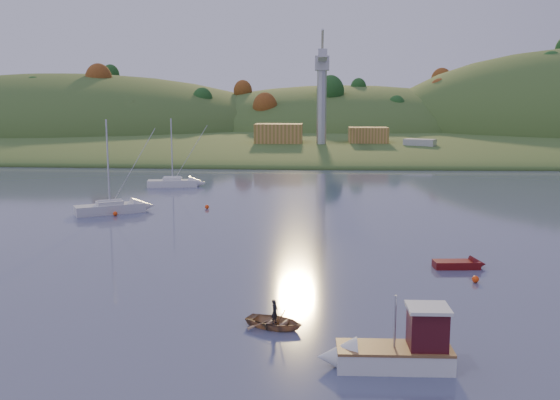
# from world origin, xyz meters

# --- Properties ---
(far_shore) EXTENTS (620.00, 220.00, 1.50)m
(far_shore) POSITION_xyz_m (0.00, 230.00, 0.00)
(far_shore) COLOR #315221
(far_shore) RESTS_ON ground
(shore_slope) EXTENTS (640.00, 150.00, 7.00)m
(shore_slope) POSITION_xyz_m (0.00, 165.00, 0.00)
(shore_slope) COLOR #315221
(shore_slope) RESTS_ON ground
(hill_left) EXTENTS (170.00, 140.00, 44.00)m
(hill_left) POSITION_xyz_m (-90.00, 200.00, 0.00)
(hill_left) COLOR #315221
(hill_left) RESTS_ON ground
(hill_center) EXTENTS (140.00, 120.00, 36.00)m
(hill_center) POSITION_xyz_m (10.00, 210.00, 0.00)
(hill_center) COLOR #315221
(hill_center) RESTS_ON ground
(hillside_trees) EXTENTS (280.00, 50.00, 32.00)m
(hillside_trees) POSITION_xyz_m (0.00, 185.00, 0.00)
(hillside_trees) COLOR #1B4C1D
(hillside_trees) RESTS_ON ground
(wharf) EXTENTS (42.00, 16.00, 2.40)m
(wharf) POSITION_xyz_m (5.00, 122.00, 1.20)
(wharf) COLOR slate
(wharf) RESTS_ON ground
(shed_west) EXTENTS (11.00, 8.00, 4.80)m
(shed_west) POSITION_xyz_m (-8.00, 123.00, 4.80)
(shed_west) COLOR olive
(shed_west) RESTS_ON wharf
(shed_east) EXTENTS (9.00, 7.00, 4.00)m
(shed_east) POSITION_xyz_m (13.00, 124.00, 4.40)
(shed_east) COLOR olive
(shed_east) RESTS_ON wharf
(dock_crane) EXTENTS (3.20, 28.00, 20.30)m
(dock_crane) POSITION_xyz_m (2.00, 118.39, 17.17)
(dock_crane) COLOR #B7B7BC
(dock_crane) RESTS_ON wharf
(fishing_boat) EXTENTS (6.54, 2.14, 4.15)m
(fishing_boat) POSITION_xyz_m (4.52, 4.99, 0.92)
(fishing_boat) COLOR white
(fishing_boat) RESTS_ON ground
(sailboat_near) EXTENTS (7.78, 5.91, 10.66)m
(sailboat_near) POSITION_xyz_m (-22.38, 44.78, 0.70)
(sailboat_near) COLOR silver
(sailboat_near) RESTS_ON ground
(sailboat_far) EXTENTS (7.54, 3.32, 10.11)m
(sailboat_far) POSITION_xyz_m (-20.32, 66.96, 0.68)
(sailboat_far) COLOR white
(sailboat_far) RESTS_ON ground
(canoe) EXTENTS (4.05, 3.51, 0.70)m
(canoe) POSITION_xyz_m (-1.18, 10.00, 0.35)
(canoe) COLOR #A27C59
(canoe) RESTS_ON ground
(paddler) EXTENTS (0.51, 0.60, 1.41)m
(paddler) POSITION_xyz_m (-1.18, 10.00, 0.71)
(paddler) COLOR black
(paddler) RESTS_ON ground
(red_tender) EXTENTS (4.14, 1.71, 1.37)m
(red_tender) POSITION_xyz_m (12.69, 23.61, 0.29)
(red_tender) COLOR #610D0F
(red_tender) RESTS_ON ground
(work_vessel) EXTENTS (16.70, 11.76, 4.06)m
(work_vessel) POSITION_xyz_m (24.10, 118.00, 1.45)
(work_vessel) COLOR slate
(work_vessel) RESTS_ON ground
(buoy_0) EXTENTS (0.50, 0.50, 0.50)m
(buoy_0) POSITION_xyz_m (12.43, 19.68, 0.25)
(buoy_0) COLOR #FF430D
(buoy_0) RESTS_ON ground
(buoy_1) EXTENTS (0.50, 0.50, 0.50)m
(buoy_1) POSITION_xyz_m (-21.33, 43.37, 0.25)
(buoy_1) COLOR #FF430D
(buoy_1) RESTS_ON ground
(buoy_2) EXTENTS (0.50, 0.50, 0.50)m
(buoy_2) POSITION_xyz_m (-11.88, 48.41, 0.25)
(buoy_2) COLOR #FF430D
(buoy_2) RESTS_ON ground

